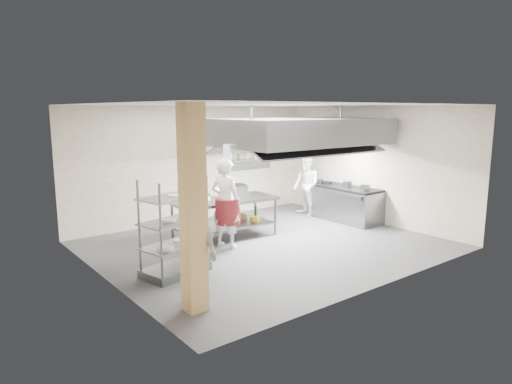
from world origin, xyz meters
TOP-DOWN VIEW (x-y plane):
  - floor at (0.00, 0.00)m, footprint 7.00×7.00m
  - ceiling at (0.00, 0.00)m, footprint 7.00×7.00m
  - wall_back at (0.00, 3.00)m, footprint 7.00×0.00m
  - wall_left at (-3.50, 0.00)m, footprint 0.00×6.00m
  - wall_right at (3.50, 0.00)m, footprint 0.00×6.00m
  - column at (-2.90, -1.90)m, footprint 0.30×0.30m
  - exhaust_hood at (1.30, 0.40)m, footprint 4.00×2.50m
  - hood_strip_a at (0.40, 0.40)m, footprint 1.60×0.12m
  - hood_strip_b at (2.20, 0.40)m, footprint 1.60×0.12m
  - wall_shelf at (1.80, 2.84)m, footprint 1.50×0.28m
  - island at (-0.40, 1.00)m, footprint 2.44×1.14m
  - island_worktop at (-0.40, 1.00)m, footprint 2.44×1.14m
  - island_undershelf at (-0.40, 1.00)m, footprint 2.25×1.03m
  - pass_rack at (-2.42, -0.39)m, footprint 1.28×0.92m
  - cooking_range at (3.08, 0.50)m, footprint 0.80×2.00m
  - range_top at (3.08, 0.50)m, footprint 0.78×1.96m
  - chef_head at (-0.78, 0.42)m, footprint 0.69×0.82m
  - chef_line at (2.60, 1.50)m, footprint 0.86×0.98m
  - chef_plating at (-2.71, -1.70)m, footprint 0.51×1.04m
  - griddle at (0.05, 1.22)m, footprint 0.56×0.47m
  - wicker_basket at (0.12, 1.17)m, footprint 0.31×0.22m
  - stockpot at (3.02, 0.37)m, footprint 0.25×0.25m
  - plate_stack at (-2.42, -0.39)m, footprint 0.28×0.28m

SIDE VIEW (x-z plane):
  - floor at x=0.00m, z-range 0.00..0.00m
  - island_undershelf at x=-0.40m, z-range 0.28..0.32m
  - wicker_basket at x=0.12m, z-range 0.32..0.45m
  - cooking_range at x=3.08m, z-range 0.00..0.84m
  - island at x=-0.40m, z-range 0.00..0.91m
  - plate_stack at x=-2.42m, z-range 0.53..0.59m
  - chef_line at x=2.60m, z-range 0.00..1.70m
  - chef_plating at x=-2.71m, z-range 0.00..1.71m
  - pass_rack at x=-2.42m, z-range 0.00..1.74m
  - range_top at x=3.08m, z-range 0.84..0.90m
  - island_worktop at x=-0.40m, z-range 0.85..0.91m
  - chef_head at x=-0.78m, z-range 0.00..1.91m
  - stockpot at x=3.02m, z-range 0.90..1.07m
  - griddle at x=0.05m, z-range 0.91..1.15m
  - wall_back at x=0.00m, z-range -2.00..5.00m
  - wall_left at x=-3.50m, z-range -1.50..4.50m
  - wall_right at x=3.50m, z-range -1.50..4.50m
  - column at x=-2.90m, z-range 0.00..3.00m
  - wall_shelf at x=1.80m, z-range 1.48..1.52m
  - hood_strip_a at x=0.40m, z-range 2.06..2.10m
  - hood_strip_b at x=2.20m, z-range 2.06..2.10m
  - exhaust_hood at x=1.30m, z-range 2.10..2.70m
  - ceiling at x=0.00m, z-range 3.00..3.00m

